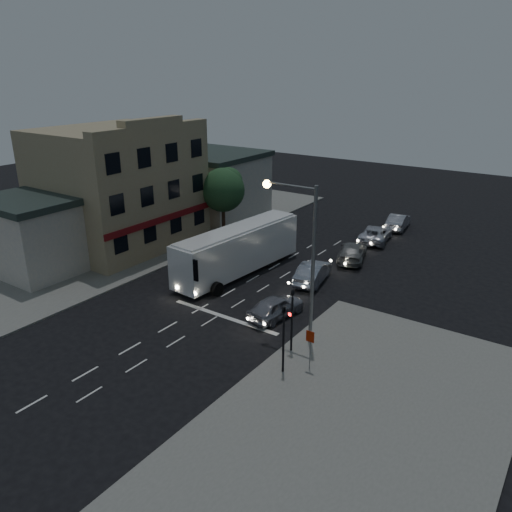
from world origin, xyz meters
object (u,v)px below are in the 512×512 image
Objects in this scene: street_tree at (223,188)px; car_sedan_b at (352,252)px; car_extra at (398,221)px; car_sedan_c at (376,234)px; traffic_signal_main at (292,313)px; car_sedan_a at (313,272)px; traffic_signal_side at (284,331)px; regulatory_sign at (310,344)px; streetlight at (303,246)px; car_suv at (276,307)px; tour_bus at (238,249)px.

car_sedan_b is at bearing 3.50° from street_tree.
street_tree is at bearing 34.26° from car_extra.
traffic_signal_main reaches higher than car_sedan_c.
car_sedan_a is 0.74× the size of street_tree.
traffic_signal_side reaches higher than regulatory_sign.
regulatory_sign is 5.18m from streetlight.
car_sedan_a reaches higher than car_suv.
traffic_signal_main is 0.66× the size of street_tree.
regulatory_sign is at bearing 94.08° from car_sedan_c.
tour_bus is 11.45m from streetlight.
tour_bus is 2.39× the size of car_sedan_c.
tour_bus is 9.77m from street_tree.
traffic_signal_main is at bearing 141.92° from car_suv.
car_sedan_c is (0.24, 11.38, -0.06)m from car_sedan_a.
car_sedan_b is 0.80× the size of street_tree.
regulatory_sign is (1.00, 0.96, -0.82)m from traffic_signal_side.
tour_bus is at bearing 57.08° from car_sedan_c.
car_suv is 0.68× the size of street_tree.
car_sedan_a reaches higher than car_sedan_b.
tour_bus is at bearing 34.49° from car_sedan_b.
car_sedan_a is 9.88m from streetlight.
tour_bus reaches higher than car_suv.
tour_bus is 1.33× the size of streetlight.
regulatory_sign reaches higher than car_sedan_a.
car_suv is 1.02× the size of traffic_signal_main.
streetlight is (8.90, -6.13, 3.77)m from tour_bus.
street_tree is (-16.51, 16.22, 2.08)m from traffic_signal_side.
car_suv is at bearing 82.38° from car_sedan_c.
regulatory_sign is at bearing 90.11° from car_sedan_b.
traffic_signal_main reaches higher than car_extra.
regulatory_sign is (1.70, -1.01, -0.82)m from traffic_signal_main.
car_suv is 0.47× the size of streetlight.
streetlight is (-0.96, 3.40, 3.31)m from traffic_signal_side.
car_sedan_c is at bearing 100.34° from traffic_signal_side.
car_sedan_a is (-0.74, 6.22, 0.05)m from car_suv.
street_tree is at bearing 18.03° from car_sedan_c.
car_sedan_c is at bearing -80.53° from car_suv.
streetlight reaches higher than car_suv.
car_sedan_b is 5.61m from car_sedan_c.
traffic_signal_side is (4.13, -22.60, 1.72)m from car_sedan_c.
car_extra is 1.09× the size of traffic_signal_side.
tour_bus is at bearing 135.97° from traffic_signal_side.
tour_bus is at bearing 145.45° from streetlight.
car_sedan_c is (-0.50, 17.60, -0.02)m from car_suv.
car_extra reaches higher than car_sedan_b.
car_sedan_c is 1.12× the size of car_extra.
car_sedan_b is 13.21m from street_tree.
car_sedan_c is 2.28× the size of regulatory_sign.
car_extra is at bearing -81.83° from car_suv.
regulatory_sign is (4.63, -4.04, 0.88)m from car_suv.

